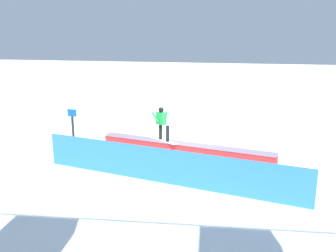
% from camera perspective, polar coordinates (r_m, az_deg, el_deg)
% --- Properties ---
extents(ground_plane, '(120.00, 120.00, 0.00)m').
position_cam_1_polar(ground_plane, '(15.04, 2.58, -4.53)').
color(ground_plane, white).
extents(grind_box, '(7.51, 1.78, 0.49)m').
position_cam_1_polar(grind_box, '(14.97, 2.59, -3.72)').
color(grind_box, red).
rests_on(grind_box, ground_plane).
extents(snowboarder, '(1.45, 1.11, 1.42)m').
position_cam_1_polar(snowboarder, '(15.15, -0.96, 0.55)').
color(snowboarder, silver).
rests_on(snowboarder, grind_box).
extents(safety_fence, '(9.27, 1.64, 1.20)m').
position_cam_1_polar(safety_fence, '(11.92, -0.64, -6.43)').
color(safety_fence, '#307DDD').
rests_on(safety_fence, ground_plane).
extents(trail_marker, '(0.40, 0.10, 1.80)m').
position_cam_1_polar(trail_marker, '(15.87, -14.93, -0.37)').
color(trail_marker, '#262628').
rests_on(trail_marker, ground_plane).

